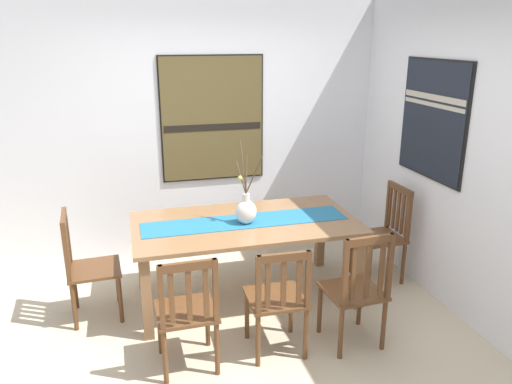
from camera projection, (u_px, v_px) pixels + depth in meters
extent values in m
cube|color=beige|center=(252.00, 344.00, 3.88)|extent=(6.40, 6.40, 0.03)
cube|color=silver|center=(207.00, 130.00, 5.18)|extent=(6.40, 0.12, 2.70)
cube|color=silver|center=(478.00, 160.00, 3.93)|extent=(0.12, 6.40, 2.70)
cube|color=#8E6642|center=(245.00, 223.00, 4.36)|extent=(1.96, 1.04, 0.03)
cube|color=#8E6642|center=(147.00, 298.00, 3.84)|extent=(0.08, 0.08, 0.70)
cube|color=#8E6642|center=(359.00, 271.00, 4.28)|extent=(0.08, 0.08, 0.70)
cube|color=#8E6642|center=(141.00, 252.00, 4.65)|extent=(0.08, 0.08, 0.70)
cube|color=#8E6642|center=(320.00, 233.00, 5.10)|extent=(0.08, 0.08, 0.70)
cube|color=#236B93|center=(245.00, 221.00, 4.35)|extent=(1.80, 0.36, 0.01)
ellipsoid|color=silver|center=(246.00, 212.00, 4.27)|extent=(0.18, 0.16, 0.22)
cylinder|color=silver|center=(246.00, 197.00, 4.23)|extent=(0.06, 0.06, 0.07)
cylinder|color=brown|center=(241.00, 177.00, 4.22)|extent=(0.07, 0.12, 0.27)
cylinder|color=brown|center=(243.00, 167.00, 4.21)|extent=(0.03, 0.14, 0.44)
cylinder|color=brown|center=(246.00, 173.00, 4.20)|extent=(0.04, 0.08, 0.34)
cylinder|color=brown|center=(254.00, 175.00, 4.15)|extent=(0.14, 0.08, 0.34)
sphere|color=#E5CC4C|center=(240.00, 178.00, 4.19)|extent=(0.04, 0.04, 0.04)
cube|color=brown|center=(276.00, 298.00, 3.69)|extent=(0.43, 0.43, 0.03)
cylinder|color=brown|center=(247.00, 314.00, 3.88)|extent=(0.04, 0.04, 0.42)
cylinder|color=brown|center=(291.00, 309.00, 3.96)|extent=(0.04, 0.04, 0.42)
cylinder|color=brown|center=(258.00, 341.00, 3.55)|extent=(0.04, 0.04, 0.42)
cylinder|color=brown|center=(306.00, 334.00, 3.63)|extent=(0.04, 0.04, 0.42)
cube|color=brown|center=(258.00, 285.00, 3.40)|extent=(0.04, 0.04, 0.43)
cube|color=brown|center=(308.00, 279.00, 3.48)|extent=(0.04, 0.04, 0.43)
cube|color=brown|center=(284.00, 257.00, 3.39)|extent=(0.38, 0.04, 0.06)
cube|color=brown|center=(268.00, 286.00, 3.42)|extent=(0.04, 0.02, 0.34)
cube|color=brown|center=(283.00, 284.00, 3.45)|extent=(0.04, 0.02, 0.34)
cube|color=brown|center=(299.00, 282.00, 3.47)|extent=(0.04, 0.02, 0.34)
cube|color=brown|center=(94.00, 269.00, 4.14)|extent=(0.45, 0.45, 0.03)
cylinder|color=brown|center=(117.00, 280.00, 4.42)|extent=(0.04, 0.04, 0.42)
cylinder|color=brown|center=(120.00, 300.00, 4.10)|extent=(0.04, 0.04, 0.42)
cylinder|color=brown|center=(75.00, 286.00, 4.31)|extent=(0.04, 0.04, 0.42)
cylinder|color=brown|center=(74.00, 307.00, 3.99)|extent=(0.04, 0.04, 0.42)
cube|color=brown|center=(67.00, 235.00, 4.16)|extent=(0.04, 0.04, 0.50)
cube|color=brown|center=(66.00, 252.00, 3.84)|extent=(0.04, 0.04, 0.50)
cube|color=brown|center=(63.00, 218.00, 3.93)|extent=(0.06, 0.38, 0.06)
cube|color=brown|center=(67.00, 238.00, 4.14)|extent=(0.02, 0.04, 0.41)
cube|color=brown|center=(67.00, 241.00, 4.07)|extent=(0.02, 0.04, 0.41)
cube|color=brown|center=(67.00, 245.00, 4.01)|extent=(0.02, 0.04, 0.41)
cube|color=brown|center=(66.00, 249.00, 3.94)|extent=(0.02, 0.04, 0.41)
cube|color=brown|center=(66.00, 252.00, 3.87)|extent=(0.02, 0.04, 0.41)
cube|color=brown|center=(186.00, 311.00, 3.51)|extent=(0.43, 0.43, 0.03)
cylinder|color=brown|center=(160.00, 329.00, 3.69)|extent=(0.04, 0.04, 0.42)
cylinder|color=brown|center=(207.00, 321.00, 3.79)|extent=(0.04, 0.04, 0.42)
cylinder|color=brown|center=(165.00, 357.00, 3.36)|extent=(0.04, 0.04, 0.42)
cylinder|color=brown|center=(217.00, 348.00, 3.46)|extent=(0.04, 0.04, 0.42)
cube|color=brown|center=(161.00, 297.00, 3.21)|extent=(0.04, 0.04, 0.46)
cube|color=brown|center=(216.00, 290.00, 3.31)|extent=(0.04, 0.04, 0.46)
cube|color=brown|center=(188.00, 266.00, 3.20)|extent=(0.38, 0.04, 0.06)
cube|color=brown|center=(172.00, 298.00, 3.24)|extent=(0.04, 0.02, 0.37)
cube|color=brown|center=(189.00, 296.00, 3.27)|extent=(0.04, 0.02, 0.37)
cube|color=brown|center=(206.00, 293.00, 3.30)|extent=(0.04, 0.02, 0.37)
cube|color=brown|center=(379.00, 237.00, 4.79)|extent=(0.43, 0.43, 0.03)
cylinder|color=brown|center=(370.00, 269.00, 4.64)|extent=(0.04, 0.04, 0.42)
cylinder|color=brown|center=(352.00, 253.00, 4.97)|extent=(0.04, 0.04, 0.42)
cylinder|color=brown|center=(403.00, 264.00, 4.74)|extent=(0.04, 0.04, 0.42)
cylinder|color=brown|center=(384.00, 249.00, 5.07)|extent=(0.04, 0.04, 0.42)
cube|color=brown|center=(409.00, 217.00, 4.59)|extent=(0.04, 0.04, 0.49)
cube|color=brown|center=(388.00, 204.00, 4.92)|extent=(0.04, 0.04, 0.49)
cube|color=brown|center=(400.00, 189.00, 4.69)|extent=(0.04, 0.38, 0.06)
cube|color=brown|center=(407.00, 217.00, 4.62)|extent=(0.02, 0.04, 0.40)
cube|color=brown|center=(403.00, 214.00, 4.69)|extent=(0.02, 0.04, 0.40)
cube|color=brown|center=(398.00, 212.00, 4.76)|extent=(0.02, 0.04, 0.40)
cube|color=brown|center=(394.00, 209.00, 4.83)|extent=(0.02, 0.04, 0.40)
cube|color=brown|center=(390.00, 207.00, 4.90)|extent=(0.02, 0.04, 0.40)
cube|color=brown|center=(353.00, 291.00, 3.78)|extent=(0.44, 0.44, 0.03)
cylinder|color=brown|center=(320.00, 309.00, 3.96)|extent=(0.04, 0.04, 0.42)
cylinder|color=brown|center=(360.00, 302.00, 4.07)|extent=(0.04, 0.04, 0.42)
cylinder|color=brown|center=(341.00, 333.00, 3.63)|extent=(0.04, 0.04, 0.42)
cylinder|color=brown|center=(384.00, 325.00, 3.74)|extent=(0.04, 0.04, 0.42)
cube|color=brown|center=(345.00, 274.00, 3.48)|extent=(0.04, 0.04, 0.51)
cube|color=brown|center=(390.00, 266.00, 3.58)|extent=(0.04, 0.04, 0.51)
cube|color=brown|center=(370.00, 241.00, 3.46)|extent=(0.38, 0.05, 0.06)
cube|color=brown|center=(353.00, 274.00, 3.50)|extent=(0.04, 0.02, 0.42)
cube|color=brown|center=(368.00, 272.00, 3.53)|extent=(0.04, 0.02, 0.42)
cube|color=brown|center=(382.00, 270.00, 3.57)|extent=(0.04, 0.02, 0.42)
cube|color=black|center=(212.00, 119.00, 5.10)|extent=(1.07, 0.04, 1.28)
cube|color=brown|center=(213.00, 119.00, 5.08)|extent=(1.04, 0.01, 1.25)
cube|color=black|center=(213.00, 127.00, 5.10)|extent=(1.01, 0.00, 0.07)
cube|color=black|center=(434.00, 120.00, 4.35)|extent=(0.04, 0.93, 1.04)
cube|color=black|center=(432.00, 120.00, 4.34)|extent=(0.01, 0.90, 1.01)
cube|color=#B2A893|center=(434.00, 97.00, 4.28)|extent=(0.00, 0.87, 0.05)
cube|color=#B2A893|center=(433.00, 105.00, 4.30)|extent=(0.00, 0.87, 0.04)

